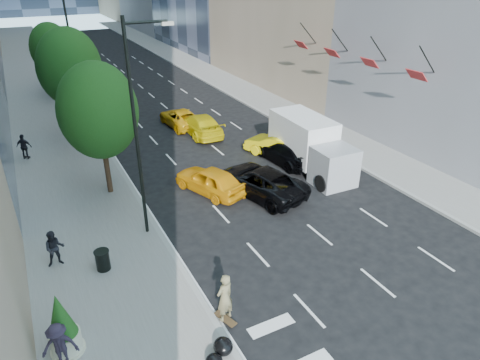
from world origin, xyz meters
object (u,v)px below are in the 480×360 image
skateboarder (225,300)px  black_sedan_mercedes (286,152)px  box_truck (310,145)px  planter_shrub (62,325)px  black_sedan_lincoln (261,181)px  city_bus (85,79)px  trash_can (103,260)px

skateboarder → black_sedan_mercedes: size_ratio=0.39×
skateboarder → box_truck: size_ratio=0.29×
planter_shrub → skateboarder: bearing=-11.6°
black_sedan_lincoln → box_truck: box_truck is taller
city_bus → black_sedan_mercedes: bearing=-77.4°
city_bus → planter_shrub: (-6.20, -32.14, -0.46)m
skateboarder → black_sedan_lincoln: bearing=-145.6°
box_truck → trash_can: size_ratio=7.74×
box_truck → trash_can: box_truck is taller
trash_can → city_bus: bearing=81.5°
black_sedan_lincoln → planter_shrub: (-11.50, -6.89, 0.52)m
skateboarder → city_bus: (0.80, 33.25, 0.77)m
skateboarder → trash_can: size_ratio=2.26×
black_sedan_mercedes → skateboarder: bearing=43.4°
skateboarder → planter_shrub: size_ratio=0.82×
black_sedan_lincoln → planter_shrub: bearing=14.4°
skateboarder → black_sedan_mercedes: (9.80, 11.00, -0.25)m
planter_shrub → trash_can: bearing=62.9°
skateboarder → black_sedan_lincoln: (6.10, 8.00, -0.20)m
box_truck → trash_can: 14.77m
city_bus → skateboarder: bearing=-100.8°
black_sedan_lincoln → city_bus: (-5.30, 25.25, 0.98)m
trash_can → black_sedan_mercedes: bearing=24.4°
black_sedan_lincoln → city_bus: city_bus is taller
skateboarder → city_bus: city_bus is taller
skateboarder → black_sedan_lincoln: skateboarder is taller
skateboarder → black_sedan_lincoln: 10.06m
city_bus → planter_shrub: 32.73m
city_bus → trash_can: (-4.21, -28.25, -1.18)m
trash_can → planter_shrub: bearing=-117.1°
box_truck → trash_can: bearing=-160.4°
black_sedan_lincoln → city_bus: bearing=-94.6°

